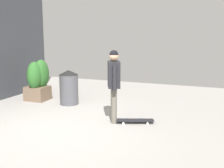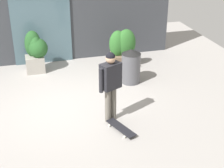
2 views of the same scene
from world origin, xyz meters
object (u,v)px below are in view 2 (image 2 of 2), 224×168
object	(u,v)px
skateboard	(121,128)
planter_box_right	(122,48)
trash_bin	(131,66)
skateboarder	(111,80)
planter_box_left	(36,50)

from	to	relation	value
skateboard	planter_box_right	bearing A→B (deg)	141.80
skateboard	planter_box_right	size ratio (longest dim) A/B	0.71
skateboard	trash_bin	world-z (taller)	trash_bin
planter_box_right	trash_bin	size ratio (longest dim) A/B	1.24
skateboard	planter_box_right	distance (m)	3.50
skateboarder	planter_box_right	distance (m)	3.07
skateboard	planter_box_left	xyz separation A→B (m)	(-1.47, 3.70, 0.60)
planter_box_left	planter_box_right	xyz separation A→B (m)	(2.50, -0.40, -0.05)
skateboarder	trash_bin	size ratio (longest dim) A/B	1.68
skateboarder	skateboard	xyz separation A→B (m)	(0.10, -0.47, -0.93)
planter_box_right	planter_box_left	bearing A→B (deg)	170.81
skateboarder	planter_box_right	world-z (taller)	skateboarder
planter_box_left	skateboard	bearing A→B (deg)	-68.30
planter_box_right	trash_bin	xyz separation A→B (m)	(-0.07, -1.07, -0.12)
skateboard	planter_box_left	bearing A→B (deg)	-179.21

